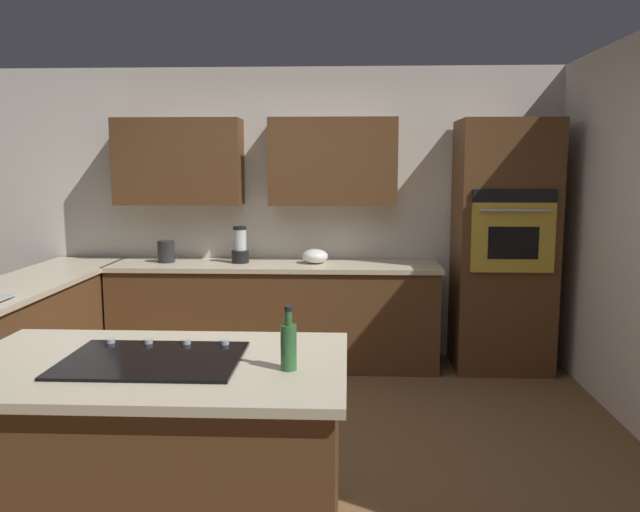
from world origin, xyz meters
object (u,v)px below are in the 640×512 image
(blender, at_px, (240,247))
(mixing_bowl, at_px, (315,256))
(cooktop, at_px, (153,359))
(kettle, at_px, (166,252))
(wall_oven, at_px, (503,246))
(second_bottle, at_px, (289,345))

(blender, distance_m, mixing_bowl, 0.65)
(cooktop, height_order, kettle, kettle)
(cooktop, xyz_separation_m, mixing_bowl, (-0.56, -2.83, 0.05))
(wall_oven, height_order, cooktop, wall_oven)
(cooktop, height_order, mixing_bowl, mixing_bowl)
(wall_oven, bearing_deg, cooktop, 52.42)
(mixing_bowl, height_order, second_bottle, second_bottle)
(blender, relative_size, second_bottle, 1.18)
(wall_oven, xyz_separation_m, second_bottle, (1.56, 2.89, -0.05))
(second_bottle, bearing_deg, cooktop, -8.85)
(second_bottle, bearing_deg, blender, -76.62)
(cooktop, relative_size, kettle, 4.02)
(wall_oven, height_order, blender, wall_oven)
(kettle, bearing_deg, cooktop, 104.75)
(wall_oven, relative_size, mixing_bowl, 9.40)
(wall_oven, distance_m, mixing_bowl, 1.60)
(blender, bearing_deg, mixing_bowl, 180.00)
(cooktop, relative_size, mixing_bowl, 3.38)
(mixing_bowl, bearing_deg, second_bottle, 90.87)
(cooktop, height_order, second_bottle, second_bottle)
(wall_oven, bearing_deg, blender, -0.66)
(wall_oven, height_order, second_bottle, wall_oven)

